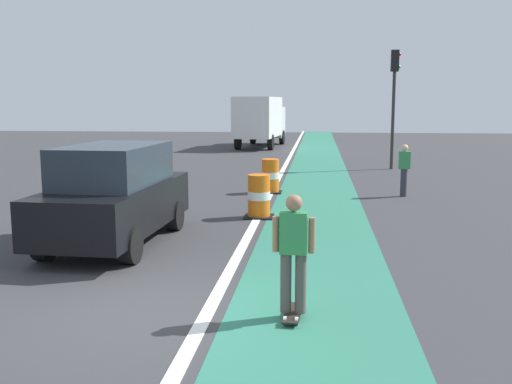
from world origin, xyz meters
name	(u,v)px	position (x,y,z in m)	size (l,w,h in m)	color
ground_plane	(142,314)	(0.00, 0.00, 0.00)	(100.00, 100.00, 0.00)	#38383A
bike_lane_strip	(318,189)	(2.40, 12.00, 0.00)	(2.50, 80.00, 0.01)	#2D755B
lane_divider_stripe	(273,189)	(0.90, 12.00, 0.01)	(0.20, 80.00, 0.01)	silver
skateboarder_on_lane	(294,252)	(2.09, 0.07, 0.91)	(0.57, 0.81, 1.69)	black
parked_suv_nearest	(115,194)	(-1.72, 3.90, 1.04)	(2.06, 4.67, 2.04)	black
traffic_barrel_front	(259,197)	(0.92, 6.99, 0.53)	(0.73, 0.73, 1.09)	orange
traffic_barrel_mid	(270,176)	(0.88, 11.13, 0.53)	(0.73, 0.73, 1.09)	orange
delivery_truck_down_block	(261,119)	(-1.36, 30.61, 1.85)	(2.85, 7.75, 3.23)	silver
traffic_light_corner	(394,88)	(5.61, 18.47, 3.50)	(0.41, 0.32, 5.10)	#2D2D2D
pedestrian_crossing	(404,169)	(5.05, 10.80, 0.86)	(0.34, 0.20, 1.61)	#33333D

